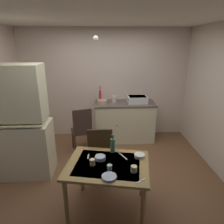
% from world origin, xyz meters
% --- Properties ---
extents(ground_plane, '(4.90, 4.90, 0.00)m').
position_xyz_m(ground_plane, '(0.00, 0.00, 0.00)').
color(ground_plane, brown).
extents(wall_back, '(4.00, 0.10, 2.55)m').
position_xyz_m(wall_back, '(0.00, 1.83, 1.28)').
color(wall_back, beige).
rests_on(wall_back, ground).
extents(ceiling_slab, '(4.00, 3.65, 0.10)m').
position_xyz_m(ceiling_slab, '(0.00, 0.00, 2.60)').
color(ceiling_slab, silver).
extents(hutch_cabinet, '(0.98, 0.53, 1.92)m').
position_xyz_m(hutch_cabinet, '(-1.44, 0.18, 0.90)').
color(hutch_cabinet, beige).
rests_on(hutch_cabinet, ground).
extents(counter_cabinet, '(1.37, 0.64, 0.91)m').
position_xyz_m(counter_cabinet, '(0.45, 1.46, 0.46)').
color(counter_cabinet, beige).
rests_on(counter_cabinet, ground).
extents(sink_basin, '(0.44, 0.34, 0.15)m').
position_xyz_m(sink_basin, '(0.73, 1.46, 0.99)').
color(sink_basin, silver).
rests_on(sink_basin, counter_cabinet).
extents(hand_pump, '(0.05, 0.27, 0.39)m').
position_xyz_m(hand_pump, '(-0.12, 1.50, 1.08)').
color(hand_pump, '#B21E19').
rests_on(hand_pump, counter_cabinet).
extents(mixing_bowl_counter, '(0.23, 0.23, 0.08)m').
position_xyz_m(mixing_bowl_counter, '(-0.07, 1.41, 0.96)').
color(mixing_bowl_counter, tan).
rests_on(mixing_bowl_counter, counter_cabinet).
extents(stoneware_crock, '(0.12, 0.12, 0.15)m').
position_xyz_m(stoneware_crock, '(0.21, 1.49, 0.99)').
color(stoneware_crock, beige).
rests_on(stoneware_crock, counter_cabinet).
extents(dining_table, '(1.18, 0.98, 0.74)m').
position_xyz_m(dining_table, '(-0.01, -0.73, 0.64)').
color(dining_table, olive).
rests_on(dining_table, ground).
extents(chair_far_side, '(0.40, 0.40, 0.99)m').
position_xyz_m(chair_far_side, '(-0.11, -0.10, 0.52)').
color(chair_far_side, '#36251A').
rests_on(chair_far_side, ground).
extents(chair_by_counter, '(0.49, 0.49, 0.99)m').
position_xyz_m(chair_by_counter, '(-0.50, 0.88, 0.52)').
color(chair_by_counter, '#382C1F').
rests_on(chair_by_counter, ground).
extents(serving_bowl_wide, '(0.17, 0.17, 0.03)m').
position_xyz_m(serving_bowl_wide, '(-0.00, -1.02, 0.75)').
color(serving_bowl_wide, '#9EB2C6').
rests_on(serving_bowl_wide, dining_table).
extents(soup_bowl_small, '(0.14, 0.14, 0.05)m').
position_xyz_m(soup_bowl_small, '(0.43, -0.59, 0.76)').
color(soup_bowl_small, white).
rests_on(soup_bowl_small, dining_table).
extents(sauce_dish, '(0.14, 0.14, 0.05)m').
position_xyz_m(sauce_dish, '(-0.11, -0.62, 0.76)').
color(sauce_dish, '#9EB2C6').
rests_on(sauce_dish, dining_table).
extents(mug_dark, '(0.08, 0.08, 0.08)m').
position_xyz_m(mug_dark, '(0.31, -0.91, 0.78)').
color(mug_dark, beige).
rests_on(mug_dark, dining_table).
extents(teacup_cream, '(0.06, 0.06, 0.06)m').
position_xyz_m(teacup_cream, '(0.01, -0.85, 0.77)').
color(teacup_cream, '#ADD1C1').
rests_on(teacup_cream, dining_table).
extents(mug_tall, '(0.07, 0.07, 0.08)m').
position_xyz_m(mug_tall, '(-0.20, -0.74, 0.78)').
color(mug_tall, beige).
rests_on(mug_tall, dining_table).
extents(glass_bottle, '(0.07, 0.07, 0.27)m').
position_xyz_m(glass_bottle, '(0.07, -0.43, 0.85)').
color(glass_bottle, '#4C7F56').
rests_on(glass_bottle, dining_table).
extents(table_knife, '(0.11, 0.20, 0.00)m').
position_xyz_m(table_knife, '(0.21, -0.55, 0.74)').
color(table_knife, silver).
rests_on(table_knife, dining_table).
extents(teaspoon_near_bowl, '(0.03, 0.12, 0.00)m').
position_xyz_m(teaspoon_near_bowl, '(-0.27, -0.54, 0.74)').
color(teaspoon_near_bowl, beige).
rests_on(teaspoon_near_bowl, dining_table).
extents(teaspoon_by_cup, '(0.12, 0.09, 0.00)m').
position_xyz_m(teaspoon_by_cup, '(0.35, -1.09, 0.74)').
color(teaspoon_by_cup, beige).
rests_on(teaspoon_by_cup, dining_table).
extents(pendant_bulb, '(0.08, 0.08, 0.08)m').
position_xyz_m(pendant_bulb, '(-0.15, 0.18, 2.28)').
color(pendant_bulb, '#F9EFCC').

